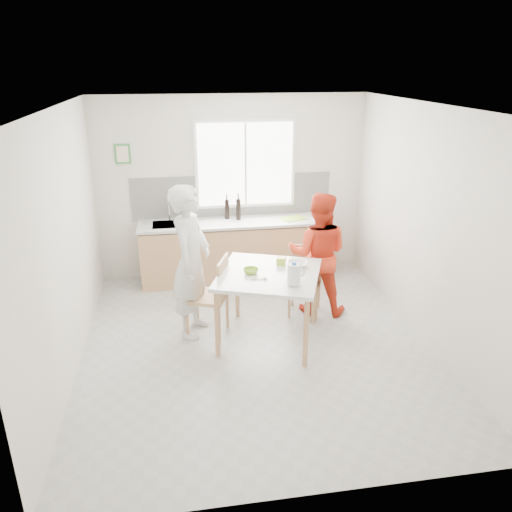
{
  "coord_description": "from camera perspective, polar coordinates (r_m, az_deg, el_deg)",
  "views": [
    {
      "loc": [
        -0.82,
        -5.05,
        3.12
      ],
      "look_at": [
        0.03,
        0.2,
        1.04
      ],
      "focal_mm": 35.0,
      "sensor_mm": 36.0,
      "label": 1
    }
  ],
  "objects": [
    {
      "name": "person_white",
      "position": [
        5.9,
        -7.43,
        -0.68
      ],
      "size": [
        0.65,
        0.79,
        1.85
      ],
      "primitive_type": "imported",
      "rotation": [
        0.0,
        0.0,
        1.22
      ],
      "color": "silver",
      "rests_on": "ground"
    },
    {
      "name": "person_red",
      "position": [
        6.46,
        7.09,
        0.23
      ],
      "size": [
        0.95,
        0.85,
        1.62
      ],
      "primitive_type": "imported",
      "rotation": [
        0.0,
        0.0,
        2.79
      ],
      "color": "red",
      "rests_on": "ground"
    },
    {
      "name": "cutting_board",
      "position": [
        7.51,
        4.27,
        4.31
      ],
      "size": [
        0.41,
        0.35,
        0.01
      ],
      "primitive_type": "cube",
      "rotation": [
        0.0,
        0.0,
        0.33
      ],
      "color": "#93C42D",
      "rests_on": "kitchen_counter"
    },
    {
      "name": "kitchen_counter",
      "position": [
        7.55,
        -2.38,
        0.38
      ],
      "size": [
        2.84,
        0.64,
        1.37
      ],
      "color": "tan",
      "rests_on": "ground"
    },
    {
      "name": "chair_far",
      "position": [
        6.56,
        5.68,
        -2.38
      ],
      "size": [
        0.53,
        0.53,
        0.89
      ],
      "rotation": [
        0.0,
        0.0,
        -0.35
      ],
      "color": "tan",
      "rests_on": "ground"
    },
    {
      "name": "bowl_white",
      "position": [
        5.89,
        4.77,
        -0.95
      ],
      "size": [
        0.3,
        0.3,
        0.06
      ],
      "primitive_type": "imported",
      "rotation": [
        0.0,
        0.0,
        -0.35
      ],
      "color": "white",
      "rests_on": "dining_table"
    },
    {
      "name": "picture_frame",
      "position": [
        7.42,
        -15.01,
        11.2
      ],
      "size": [
        0.22,
        0.03,
        0.28
      ],
      "color": "#3E8A40",
      "rests_on": "room_shell"
    },
    {
      "name": "jar_amber",
      "position": [
        7.5,
        -3.26,
        4.9
      ],
      "size": [
        0.06,
        0.06,
        0.16
      ],
      "primitive_type": "cylinder",
      "color": "brown",
      "rests_on": "kitchen_counter"
    },
    {
      "name": "spoon",
      "position": [
        5.52,
        0.27,
        -2.66
      ],
      "size": [
        0.16,
        0.01,
        0.01
      ],
      "primitive_type": "cylinder",
      "rotation": [
        0.0,
        1.57,
        -0.01
      ],
      "color": "#A5A5AA",
      "rests_on": "dining_table"
    },
    {
      "name": "wine_bottle_b",
      "position": [
        7.46,
        -3.34,
        5.39
      ],
      "size": [
        0.07,
        0.07,
        0.3
      ],
      "primitive_type": "cylinder",
      "color": "black",
      "rests_on": "kitchen_counter"
    },
    {
      "name": "dining_table",
      "position": [
        5.74,
        1.47,
        -2.75
      ],
      "size": [
        1.44,
        1.44,
        0.86
      ],
      "rotation": [
        0.0,
        0.0,
        -0.35
      ],
      "color": "white",
      "rests_on": "ground"
    },
    {
      "name": "ground",
      "position": [
        5.99,
        0.02,
        -10.0
      ],
      "size": [
        4.5,
        4.5,
        0.0
      ],
      "primitive_type": "plane",
      "color": "#B7B7B2",
      "rests_on": "ground"
    },
    {
      "name": "soap_bottle",
      "position": [
        7.39,
        -7.77,
        4.66
      ],
      "size": [
        0.12,
        0.12,
        0.2
      ],
      "primitive_type": "imported",
      "rotation": [
        0.0,
        0.0,
        0.41
      ],
      "color": "#999999",
      "rests_on": "kitchen_counter"
    },
    {
      "name": "backsplash",
      "position": [
        7.58,
        -2.72,
        6.86
      ],
      "size": [
        3.0,
        0.02,
        0.65
      ],
      "primitive_type": "cube",
      "color": "white",
      "rests_on": "room_shell"
    },
    {
      "name": "chair_left",
      "position": [
        5.98,
        -4.96,
        -4.23
      ],
      "size": [
        0.59,
        0.59,
        0.99
      ],
      "rotation": [
        0.0,
        0.0,
        -1.93
      ],
      "color": "tan",
      "rests_on": "ground"
    },
    {
      "name": "window",
      "position": [
        7.49,
        -1.22,
        10.43
      ],
      "size": [
        1.5,
        0.06,
        1.3
      ],
      "color": "white",
      "rests_on": "room_shell"
    },
    {
      "name": "milk_jug",
      "position": [
        5.36,
        4.4,
        -2.04
      ],
      "size": [
        0.19,
        0.14,
        0.25
      ],
      "rotation": [
        0.0,
        0.0,
        -0.35
      ],
      "color": "white",
      "rests_on": "dining_table"
    },
    {
      "name": "green_box",
      "position": [
        5.93,
        2.89,
        -0.55
      ],
      "size": [
        0.13,
        0.13,
        0.09
      ],
      "primitive_type": "cube",
      "rotation": [
        0.0,
        0.0,
        -0.35
      ],
      "color": "#B4D731",
      "rests_on": "dining_table"
    },
    {
      "name": "bowl_green",
      "position": [
        5.69,
        -0.59,
        -1.72
      ],
      "size": [
        0.22,
        0.22,
        0.05
      ],
      "primitive_type": "imported",
      "rotation": [
        0.0,
        0.0,
        -0.35
      ],
      "color": "#8BBB2B",
      "rests_on": "dining_table"
    },
    {
      "name": "room_shell",
      "position": [
        5.33,
        0.02,
        5.29
      ],
      "size": [
        4.5,
        4.5,
        4.5
      ],
      "color": "silver",
      "rests_on": "ground"
    },
    {
      "name": "wine_bottle_a",
      "position": [
        7.41,
        -2.03,
        5.38
      ],
      "size": [
        0.07,
        0.07,
        0.32
      ],
      "primitive_type": "cylinder",
      "color": "black",
      "rests_on": "kitchen_counter"
    }
  ]
}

